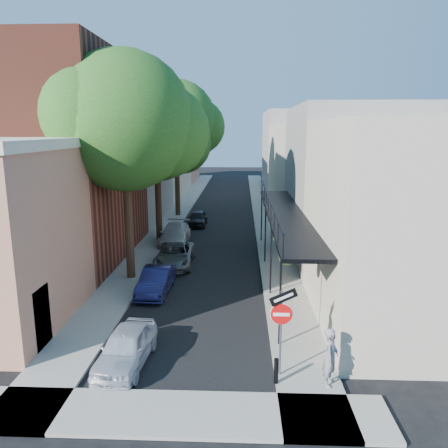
# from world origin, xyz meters

# --- Properties ---
(ground) EXTENTS (160.00, 160.00, 0.00)m
(ground) POSITION_xyz_m (0.00, 0.00, 0.00)
(ground) COLOR black
(ground) RESTS_ON ground
(road_surface) EXTENTS (6.00, 64.00, 0.01)m
(road_surface) POSITION_xyz_m (0.00, 30.00, 0.01)
(road_surface) COLOR black
(road_surface) RESTS_ON ground
(sidewalk_left) EXTENTS (2.00, 64.00, 0.12)m
(sidewalk_left) POSITION_xyz_m (-4.00, 30.00, 0.06)
(sidewalk_left) COLOR gray
(sidewalk_left) RESTS_ON ground
(sidewalk_right) EXTENTS (2.00, 64.00, 0.12)m
(sidewalk_right) POSITION_xyz_m (4.00, 30.00, 0.06)
(sidewalk_right) COLOR gray
(sidewalk_right) RESTS_ON ground
(sidewalk_cross) EXTENTS (12.00, 2.00, 0.12)m
(sidewalk_cross) POSITION_xyz_m (0.00, -1.00, 0.06)
(sidewalk_cross) COLOR gray
(sidewalk_cross) RESTS_ON ground
(buildings_left) EXTENTS (10.10, 59.10, 12.00)m
(buildings_left) POSITION_xyz_m (-9.30, 28.76, 4.94)
(buildings_left) COLOR #B4735C
(buildings_left) RESTS_ON ground
(buildings_right) EXTENTS (9.80, 55.00, 10.00)m
(buildings_right) POSITION_xyz_m (8.99, 29.49, 4.42)
(buildings_right) COLOR #B6AB96
(buildings_right) RESTS_ON ground
(sign_post) EXTENTS (0.89, 0.17, 2.99)m
(sign_post) POSITION_xyz_m (3.16, 0.97, 2.04)
(sign_post) COLOR #595B60
(sign_post) RESTS_ON ground
(bollard) EXTENTS (0.14, 0.14, 0.80)m
(bollard) POSITION_xyz_m (3.00, 0.50, 0.52)
(bollard) COLOR black
(bollard) RESTS_ON sidewalk_right
(oak_near) EXTENTS (7.48, 6.80, 11.42)m
(oak_near) POSITION_xyz_m (-3.37, 10.26, 7.88)
(oak_near) COLOR #311E13
(oak_near) RESTS_ON ground
(oak_mid) EXTENTS (6.60, 6.00, 10.20)m
(oak_mid) POSITION_xyz_m (-3.42, 18.23, 7.06)
(oak_mid) COLOR #311E13
(oak_mid) RESTS_ON ground
(oak_far) EXTENTS (7.70, 7.00, 11.90)m
(oak_far) POSITION_xyz_m (-3.35, 27.27, 8.26)
(oak_far) COLOR #311E13
(oak_far) RESTS_ON ground
(parked_car_a) EXTENTS (1.66, 3.66, 1.22)m
(parked_car_a) POSITION_xyz_m (-1.85, 1.61, 0.61)
(parked_car_a) COLOR #B6BCCA
(parked_car_a) RESTS_ON ground
(parked_car_b) EXTENTS (1.40, 3.71, 1.21)m
(parked_car_b) POSITION_xyz_m (-2.10, 8.08, 0.60)
(parked_car_b) COLOR #141641
(parked_car_b) RESTS_ON ground
(parked_car_c) EXTENTS (2.16, 4.47, 1.23)m
(parked_car_c) POSITION_xyz_m (-1.86, 12.42, 0.61)
(parked_car_c) COLOR #505457
(parked_car_c) RESTS_ON ground
(parked_car_d) EXTENTS (1.94, 4.63, 1.34)m
(parked_car_d) POSITION_xyz_m (-2.60, 17.32, 0.67)
(parked_car_d) COLOR #BAB9BE
(parked_car_d) RESTS_ON ground
(parked_car_e) EXTENTS (1.45, 3.54, 1.20)m
(parked_car_e) POSITION_xyz_m (-1.64, 23.09, 0.60)
(parked_car_e) COLOR black
(parked_car_e) RESTS_ON ground
(pedestrian) EXTENTS (0.64, 0.77, 1.80)m
(pedestrian) POSITION_xyz_m (4.60, 0.50, 1.02)
(pedestrian) COLOR slate
(pedestrian) RESTS_ON sidewalk_right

